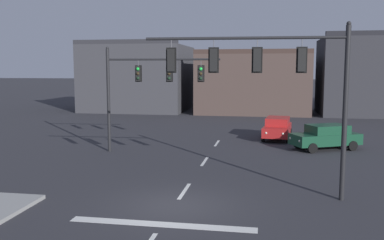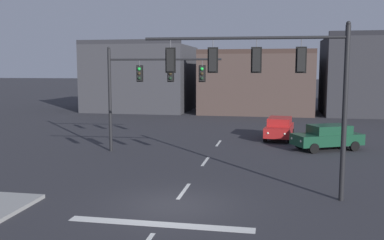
{
  "view_description": "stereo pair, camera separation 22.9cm",
  "coord_description": "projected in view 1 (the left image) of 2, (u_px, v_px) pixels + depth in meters",
  "views": [
    {
      "loc": [
        3.41,
        -15.47,
        5.22
      ],
      "look_at": [
        -0.04,
        4.13,
        2.82
      ],
      "focal_mm": 40.02,
      "sensor_mm": 36.0,
      "label": 1
    },
    {
      "loc": [
        3.63,
        -15.43,
        5.22
      ],
      "look_at": [
        -0.04,
        4.13,
        2.82
      ],
      "focal_mm": 40.02,
      "sensor_mm": 36.0,
      "label": 2
    }
  ],
  "objects": [
    {
      "name": "signal_mast_far_side",
      "position": [
        144.0,
        82.0,
        26.3
      ],
      "size": [
        7.06,
        0.58,
        6.55
      ],
      "color": "black",
      "rests_on": "ground"
    },
    {
      "name": "building_row",
      "position": [
        343.0,
        79.0,
        49.65
      ],
      "size": [
        62.35,
        12.81,
        9.52
      ],
      "color": "#38383D",
      "rests_on": "ground"
    },
    {
      "name": "car_lot_nearside",
      "position": [
        277.0,
        128.0,
        31.71
      ],
      "size": [
        2.3,
        4.6,
        1.61
      ],
      "color": "#A81E1E",
      "rests_on": "ground"
    },
    {
      "name": "car_lot_middle",
      "position": [
        326.0,
        136.0,
        27.61
      ],
      "size": [
        4.74,
        3.55,
        1.61
      ],
      "color": "#143D28",
      "rests_on": "ground"
    },
    {
      "name": "ground_plane",
      "position": [
        174.0,
        206.0,
        16.34
      ],
      "size": [
        400.0,
        400.0,
        0.0
      ],
      "primitive_type": "plane",
      "color": "#2B2B30"
    },
    {
      "name": "stop_bar_paint",
      "position": [
        162.0,
        224.0,
        14.38
      ],
      "size": [
        6.4,
        0.5,
        0.01
      ],
      "primitive_type": "cube",
      "color": "silver",
      "rests_on": "ground"
    },
    {
      "name": "lane_centreline",
      "position": [
        184.0,
        191.0,
        18.3
      ],
      "size": [
        0.16,
        26.4,
        0.01
      ],
      "color": "silver",
      "rests_on": "ground"
    },
    {
      "name": "signal_mast_near_side",
      "position": [
        274.0,
        75.0,
        16.84
      ],
      "size": [
        7.99,
        0.59,
        7.01
      ],
      "color": "black",
      "rests_on": "ground"
    }
  ]
}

